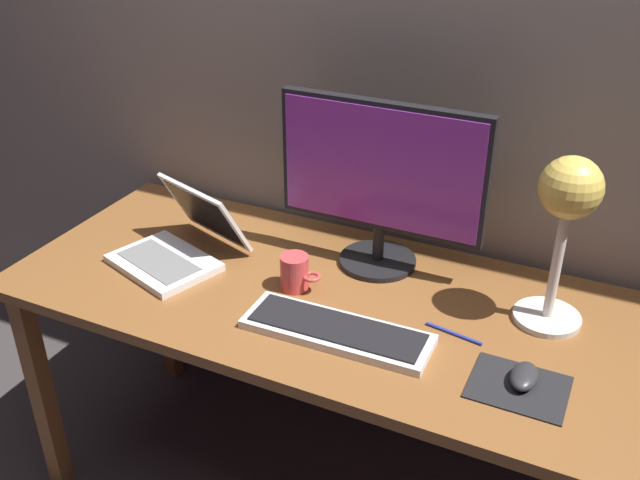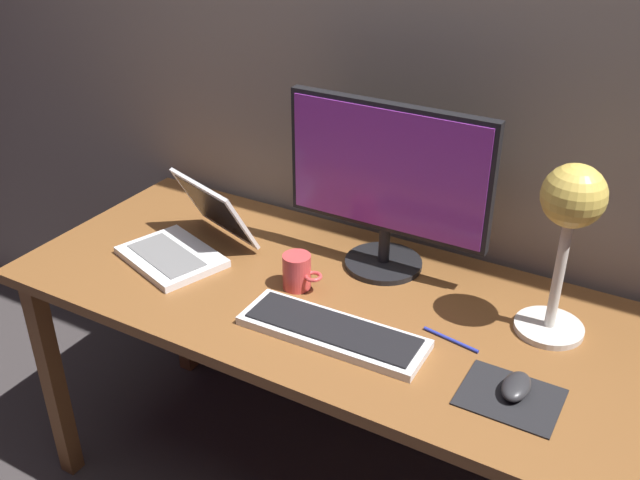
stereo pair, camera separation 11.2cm
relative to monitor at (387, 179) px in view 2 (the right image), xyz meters
The scene contains 10 objects.
back_wall 0.38m from the monitor, 110.85° to the left, with size 4.80×0.06×2.60m, color gray.
desk 0.39m from the monitor, 112.50° to the right, with size 1.60×0.70×0.74m.
monitor is the anchor object (origin of this frame).
keyboard_main 0.42m from the monitor, 84.37° to the right, with size 0.44×0.15×0.03m.
laptop 0.56m from the monitor, 158.40° to the right, with size 0.35×0.37×0.20m.
desk_lamp 0.46m from the monitor, ahead, with size 0.16×0.16×0.41m.
mousepad 0.62m from the monitor, 37.33° to the right, with size 0.20×0.16×0.00m, color black.
mouse 0.61m from the monitor, 35.60° to the right, with size 0.06×0.10×0.03m, color #28282B.
coffee_mug 0.32m from the monitor, 125.01° to the right, with size 0.11×0.07×0.09m.
pen 0.43m from the monitor, 38.92° to the right, with size 0.01×0.01×0.14m, color #2633A5.
Camera 2 is at (0.75, -1.31, 1.73)m, focal length 40.18 mm.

